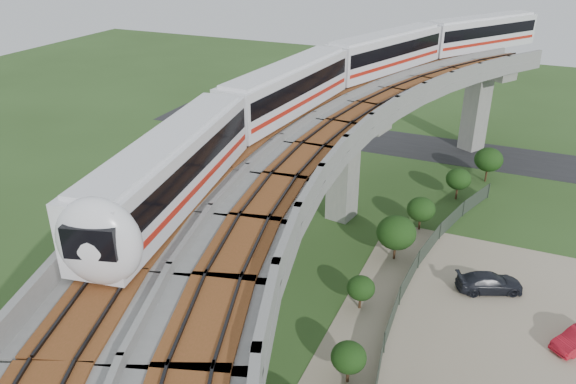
% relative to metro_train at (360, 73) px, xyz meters
% --- Properties ---
extents(ground, '(160.00, 160.00, 0.00)m').
position_rel_metro_train_xyz_m(ground, '(-1.52, -11.77, -12.31)').
color(ground, '#2E4B1E').
rests_on(ground, ground).
extents(dirt_lot, '(18.00, 26.00, 0.04)m').
position_rel_metro_train_xyz_m(dirt_lot, '(12.48, -13.77, -12.29)').
color(dirt_lot, gray).
rests_on(dirt_lot, ground).
extents(asphalt_road, '(60.00, 8.00, 0.03)m').
position_rel_metro_train_xyz_m(asphalt_road, '(-1.52, 18.23, -12.29)').
color(asphalt_road, '#232326').
rests_on(asphalt_road, ground).
extents(viaduct, '(19.58, 73.98, 11.40)m').
position_rel_metro_train_xyz_m(viaduct, '(2.32, -11.77, -3.26)').
color(viaduct, '#99968E').
rests_on(viaduct, ground).
extents(metro_train, '(17.49, 60.08, 3.64)m').
position_rel_metro_train_xyz_m(metro_train, '(0.00, 0.00, 0.00)').
color(metro_train, white).
rests_on(metro_train, ground).
extents(fence, '(3.87, 38.73, 1.50)m').
position_rel_metro_train_xyz_m(fence, '(8.23, -11.77, -11.56)').
color(fence, '#2D382D').
rests_on(fence, ground).
extents(tree_0, '(2.72, 2.72, 3.47)m').
position_rel_metro_train_xyz_m(tree_0, '(10.11, 11.33, -10.00)').
color(tree_0, '#382314').
rests_on(tree_0, ground).
extents(tree_1, '(2.28, 2.28, 3.00)m').
position_rel_metro_train_xyz_m(tree_1, '(8.03, 6.13, -10.28)').
color(tree_1, '#382314').
rests_on(tree_1, ground).
extents(tree_2, '(2.33, 2.33, 2.88)m').
position_rel_metro_train_xyz_m(tree_2, '(6.07, -0.96, -10.42)').
color(tree_2, '#382314').
rests_on(tree_2, ground).
extents(tree_3, '(2.96, 2.96, 3.56)m').
position_rel_metro_train_xyz_m(tree_3, '(5.26, -6.27, -10.01)').
color(tree_3, '#382314').
rests_on(tree_3, ground).
extents(tree_4, '(1.86, 1.86, 2.39)m').
position_rel_metro_train_xyz_m(tree_4, '(4.63, -13.11, -10.71)').
color(tree_4, '#382314').
rests_on(tree_4, ground).
extents(tree_5, '(1.97, 1.97, 2.61)m').
position_rel_metro_train_xyz_m(tree_5, '(5.94, -19.78, -10.54)').
color(tree_5, '#382314').
rests_on(tree_5, ground).
extents(car_dark, '(4.87, 3.53, 1.31)m').
position_rel_metro_train_xyz_m(car_dark, '(12.26, -7.70, -11.61)').
color(car_dark, black).
rests_on(car_dark, dirt_lot).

